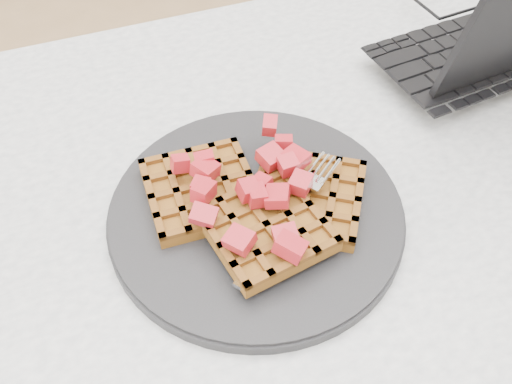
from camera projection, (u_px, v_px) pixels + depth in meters
table at (348, 262)px, 0.68m from camera, size 1.20×0.80×0.75m
plate at (256, 213)px, 0.57m from camera, size 0.29×0.29×0.02m
waffles at (258, 203)px, 0.55m from camera, size 0.22×0.19×0.03m
strawberry_pile at (256, 182)px, 0.53m from camera, size 0.15×0.15×0.02m
fork at (296, 217)px, 0.54m from camera, size 0.16×0.13×0.02m
laptop at (500, 20)px, 0.74m from camera, size 0.39×0.30×0.25m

